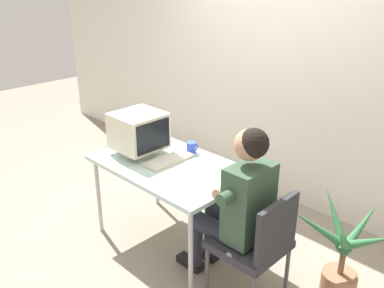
{
  "coord_description": "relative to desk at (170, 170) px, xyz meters",
  "views": [
    {
      "loc": [
        2.31,
        -2.07,
        2.22
      ],
      "look_at": [
        0.25,
        0.0,
        1.0
      ],
      "focal_mm": 39.28,
      "sensor_mm": 36.0,
      "label": 1
    }
  ],
  "objects": [
    {
      "name": "desk_mug",
      "position": [
        -0.03,
        0.28,
        0.1
      ],
      "size": [
        0.08,
        0.09,
        0.1
      ],
      "color": "blue",
      "rests_on": "desk"
    },
    {
      "name": "person_seated",
      "position": [
        0.73,
        -0.03,
        0.0
      ],
      "size": [
        0.71,
        0.55,
        1.29
      ],
      "color": "#334C38",
      "rests_on": "ground_plane"
    },
    {
      "name": "desk",
      "position": [
        0.0,
        0.0,
        0.0
      ],
      "size": [
        1.28,
        0.8,
        0.75
      ],
      "color": "#B7B7BC",
      "rests_on": "ground_plane"
    },
    {
      "name": "office_chair",
      "position": [
        0.92,
        -0.03,
        -0.22
      ],
      "size": [
        0.47,
        0.47,
        0.85
      ],
      "color": "#4C4C51",
      "rests_on": "ground_plane"
    },
    {
      "name": "crt_monitor",
      "position": [
        -0.34,
        -0.04,
        0.26
      ],
      "size": [
        0.39,
        0.4,
        0.36
      ],
      "color": "beige",
      "rests_on": "desk"
    },
    {
      "name": "keyboard",
      "position": [
        -0.04,
        0.03,
        0.07
      ],
      "size": [
        0.18,
        0.44,
        0.03
      ],
      "color": "beige",
      "rests_on": "desk"
    },
    {
      "name": "potted_plant",
      "position": [
        1.38,
        0.33,
        -0.34
      ],
      "size": [
        0.71,
        0.7,
        0.83
      ],
      "color": "#9E6647",
      "rests_on": "ground_plane"
    },
    {
      "name": "ground_plane",
      "position": [
        0.0,
        0.0,
        -0.7
      ],
      "size": [
        12.0,
        12.0,
        0.0
      ],
      "primitive_type": "plane",
      "color": "gray"
    },
    {
      "name": "wall_back",
      "position": [
        0.3,
        1.4,
        0.8
      ],
      "size": [
        8.0,
        0.1,
        3.0
      ],
      "primitive_type": "cube",
      "color": "silver",
      "rests_on": "ground_plane"
    }
  ]
}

